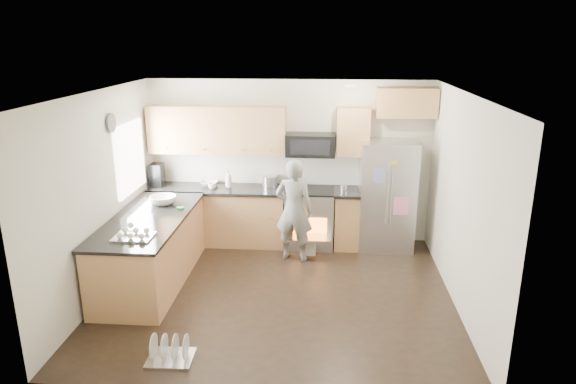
# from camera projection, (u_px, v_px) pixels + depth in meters

# --- Properties ---
(ground) EXTENTS (4.50, 4.50, 0.00)m
(ground) POSITION_uv_depth(u_px,v_px,m) (278.00, 293.00, 6.73)
(ground) COLOR black
(ground) RESTS_ON ground
(room_shell) EXTENTS (4.54, 4.04, 2.62)m
(room_shell) POSITION_uv_depth(u_px,v_px,m) (274.00, 169.00, 6.26)
(room_shell) COLOR beige
(room_shell) RESTS_ON ground
(back_cabinet_run) EXTENTS (4.45, 0.64, 2.50)m
(back_cabinet_run) POSITION_uv_depth(u_px,v_px,m) (251.00, 185.00, 8.16)
(back_cabinet_run) COLOR #C17A4D
(back_cabinet_run) RESTS_ON ground
(peninsula) EXTENTS (0.96, 2.36, 1.04)m
(peninsula) POSITION_uv_depth(u_px,v_px,m) (151.00, 249.00, 6.96)
(peninsula) COLOR #C17A4D
(peninsula) RESTS_ON ground
(stove_range) EXTENTS (0.76, 0.97, 1.79)m
(stove_range) POSITION_uv_depth(u_px,v_px,m) (310.00, 205.00, 8.13)
(stove_range) COLOR #B7B7BC
(stove_range) RESTS_ON ground
(refrigerator) EXTENTS (0.85, 0.68, 1.72)m
(refrigerator) POSITION_uv_depth(u_px,v_px,m) (386.00, 195.00, 7.99)
(refrigerator) COLOR #B7B7BC
(refrigerator) RESTS_ON ground
(person) EXTENTS (0.63, 0.47, 1.55)m
(person) POSITION_uv_depth(u_px,v_px,m) (294.00, 210.00, 7.56)
(person) COLOR gray
(person) RESTS_ON ground
(dish_rack) EXTENTS (0.48, 0.39, 0.29)m
(dish_rack) POSITION_uv_depth(u_px,v_px,m) (170.00, 353.00, 5.33)
(dish_rack) COLOR #B7B7BC
(dish_rack) RESTS_ON ground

